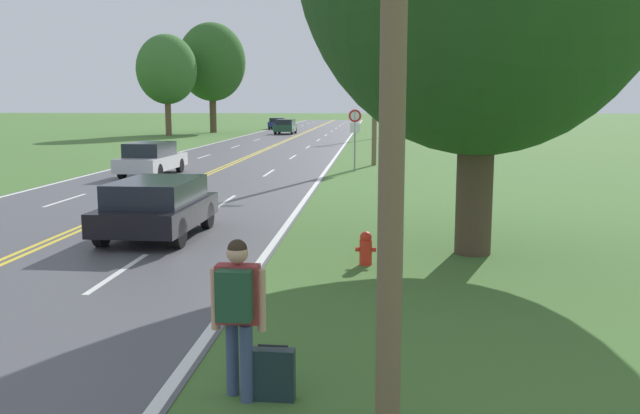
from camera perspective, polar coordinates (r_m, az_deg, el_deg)
hitchhiker_person at (r=7.13m, az=-6.97°, el=-8.05°), size 0.59×0.42×1.72m
suitcase at (r=7.36m, az=-3.96°, el=-13.89°), size 0.46×0.17×0.61m
fire_hydrant at (r=13.13m, az=3.87°, el=-3.46°), size 0.40×0.24×0.66m
traffic_sign at (r=30.92m, az=2.96°, el=6.96°), size 0.60×0.10×2.83m
utility_pole_midground at (r=34.22m, az=4.66°, el=12.08°), size 1.80×0.24×9.90m
utility_pole_far at (r=62.22m, az=5.53°, el=10.38°), size 1.80×0.24×9.51m
tree_behind_sign at (r=66.95m, az=-12.79°, el=11.22°), size 5.69×5.69×9.53m
tree_mid_treeline at (r=72.72m, az=-9.10°, el=11.95°), size 7.00×7.00×11.33m
car_black_hatchback_approaching at (r=16.20m, az=-13.54°, el=0.10°), size 2.00×3.84×1.35m
car_silver_sedan_mid_near at (r=30.00m, az=-14.01°, el=3.99°), size 1.89×4.59×1.44m
car_dark_green_hatchback_mid_far at (r=68.58m, az=-2.92°, el=6.82°), size 1.98×3.85×1.48m
car_dark_blue_sedan_receding at (r=81.59m, az=-3.60°, el=7.07°), size 2.05×4.14×1.34m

